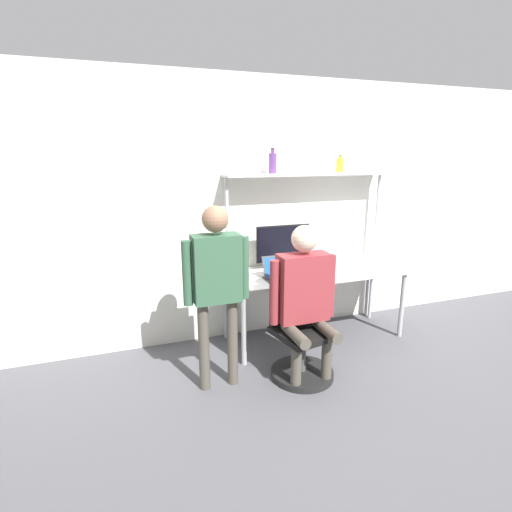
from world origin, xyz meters
name	(u,v)px	position (x,y,z in m)	size (l,w,h in m)	color
ground_plane	(331,353)	(0.00, 0.00, 0.00)	(12.00, 12.00, 0.00)	#4C4C51
wall_back	(300,209)	(0.00, 0.79, 1.35)	(8.00, 0.06, 2.70)	silver
desk	(315,277)	(0.00, 0.39, 0.68)	(1.91, 0.74, 0.75)	silver
shelf_unit	(308,197)	(0.00, 0.62, 1.49)	(1.81, 0.26, 1.75)	silver
monitor	(283,246)	(-0.29, 0.59, 1.00)	(0.59, 0.23, 0.47)	black
laptop	(279,273)	(-0.47, 0.27, 0.81)	(0.30, 0.23, 0.22)	#333338
cell_phone	(301,276)	(-0.23, 0.26, 0.76)	(0.07, 0.15, 0.01)	#264C8C
office_chair	(300,347)	(-0.48, -0.26, 0.27)	(0.56, 0.56, 0.90)	black
person_seated	(305,292)	(-0.47, -0.30, 0.81)	(0.61, 0.47, 1.37)	#4C473D
person_standing	(217,277)	(-1.21, -0.18, 0.98)	(0.55, 0.21, 1.56)	#4C473D
bottle_amber	(340,165)	(0.37, 0.62, 1.82)	(0.08, 0.08, 0.18)	gold
bottle_purple	(273,163)	(-0.40, 0.62, 1.85)	(0.08, 0.08, 0.25)	#593372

